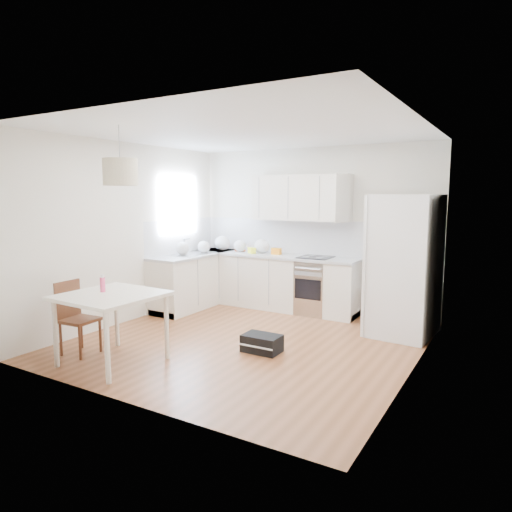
{
  "coord_description": "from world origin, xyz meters",
  "views": [
    {
      "loc": [
        3.04,
        -4.97,
        1.93
      ],
      "look_at": [
        -0.1,
        0.4,
        1.09
      ],
      "focal_mm": 32.0,
      "sensor_mm": 36.0,
      "label": 1
    }
  ],
  "objects_px": {
    "gym_bag": "(262,343)",
    "refrigerator": "(406,265)",
    "dining_chair": "(80,318)",
    "dining_table": "(111,302)"
  },
  "relations": [
    {
      "from": "dining_table",
      "to": "gym_bag",
      "type": "relative_size",
      "value": 2.3
    },
    {
      "from": "dining_chair",
      "to": "dining_table",
      "type": "bearing_deg",
      "value": -4.93
    },
    {
      "from": "refrigerator",
      "to": "dining_table",
      "type": "height_order",
      "value": "refrigerator"
    },
    {
      "from": "refrigerator",
      "to": "gym_bag",
      "type": "distance_m",
      "value": 2.28
    },
    {
      "from": "refrigerator",
      "to": "gym_bag",
      "type": "relative_size",
      "value": 4.17
    },
    {
      "from": "dining_chair",
      "to": "refrigerator",
      "type": "bearing_deg",
      "value": 37.06
    },
    {
      "from": "dining_table",
      "to": "dining_chair",
      "type": "relative_size",
      "value": 1.19
    },
    {
      "from": "refrigerator",
      "to": "dining_chair",
      "type": "xyz_separation_m",
      "value": [
        -3.21,
        -2.81,
        -0.52
      ]
    },
    {
      "from": "refrigerator",
      "to": "dining_table",
      "type": "relative_size",
      "value": 1.82
    },
    {
      "from": "gym_bag",
      "to": "refrigerator",
      "type": "bearing_deg",
      "value": 50.53
    }
  ]
}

